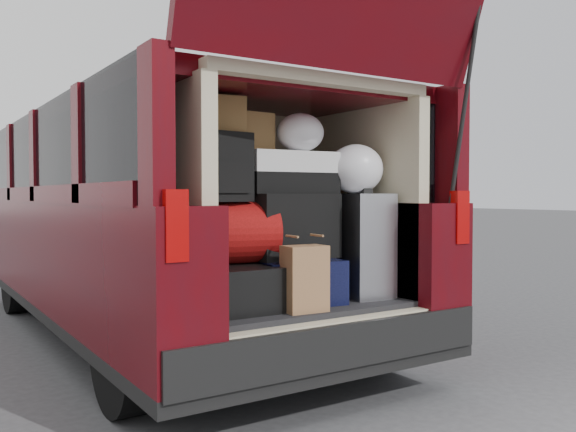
% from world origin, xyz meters
% --- Properties ---
extents(ground, '(80.00, 80.00, 0.00)m').
position_xyz_m(ground, '(0.00, 0.00, 0.00)').
color(ground, '#3A3A3D').
rests_on(ground, ground).
extents(minivan, '(1.90, 5.35, 2.77)m').
position_xyz_m(minivan, '(0.00, 1.86, 0.91)').
color(minivan, black).
rests_on(minivan, ground).
extents(load_floor, '(1.24, 1.05, 0.55)m').
position_xyz_m(load_floor, '(0.00, 0.28, 0.28)').
color(load_floor, black).
rests_on(load_floor, ground).
extents(black_hardshell, '(0.43, 0.58, 0.23)m').
position_xyz_m(black_hardshell, '(-0.36, 0.15, 0.67)').
color(black_hardshell, black).
rests_on(black_hardshell, load_floor).
extents(navy_hardshell, '(0.53, 0.61, 0.24)m').
position_xyz_m(navy_hardshell, '(0.04, 0.17, 0.67)').
color(navy_hardshell, black).
rests_on(navy_hardshell, load_floor).
extents(silver_roller, '(0.30, 0.43, 0.60)m').
position_xyz_m(silver_roller, '(0.47, 0.08, 0.85)').
color(silver_roller, silver).
rests_on(silver_roller, load_floor).
extents(kraft_bag, '(0.23, 0.15, 0.34)m').
position_xyz_m(kraft_bag, '(-0.08, -0.14, 0.72)').
color(kraft_bag, '#9C6C46').
rests_on(kraft_bag, load_floor).
extents(red_duffel, '(0.55, 0.41, 0.33)m').
position_xyz_m(red_duffel, '(-0.36, 0.18, 0.95)').
color(red_duffel, '#9F0E0E').
rests_on(red_duffel, black_hardshell).
extents(black_soft_case, '(0.51, 0.32, 0.36)m').
position_xyz_m(black_soft_case, '(0.04, 0.17, 0.97)').
color(black_soft_case, black).
rests_on(black_soft_case, navy_hardshell).
extents(backpack, '(0.27, 0.18, 0.36)m').
position_xyz_m(backpack, '(-0.38, 0.14, 1.29)').
color(backpack, black).
rests_on(backpack, red_duffel).
extents(twotone_duffel, '(0.54, 0.31, 0.24)m').
position_xyz_m(twotone_duffel, '(0.05, 0.20, 1.27)').
color(twotone_duffel, silver).
rests_on(twotone_duffel, black_soft_case).
extents(grocery_sack_lower, '(0.23, 0.20, 0.19)m').
position_xyz_m(grocery_sack_lower, '(-0.37, 0.20, 1.57)').
color(grocery_sack_lower, olive).
rests_on(grocery_sack_lower, backpack).
extents(grocery_sack_upper, '(0.22, 0.19, 0.21)m').
position_xyz_m(grocery_sack_upper, '(-0.16, 0.26, 1.49)').
color(grocery_sack_upper, olive).
rests_on(grocery_sack_upper, twotone_duffel).
extents(plastic_bag_center, '(0.31, 0.29, 0.22)m').
position_xyz_m(plastic_bag_center, '(0.11, 0.17, 1.50)').
color(plastic_bag_center, white).
rests_on(plastic_bag_center, twotone_duffel).
extents(plastic_bag_right, '(0.38, 0.36, 0.29)m').
position_xyz_m(plastic_bag_right, '(0.44, 0.09, 1.30)').
color(plastic_bag_right, white).
rests_on(plastic_bag_right, silver_roller).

